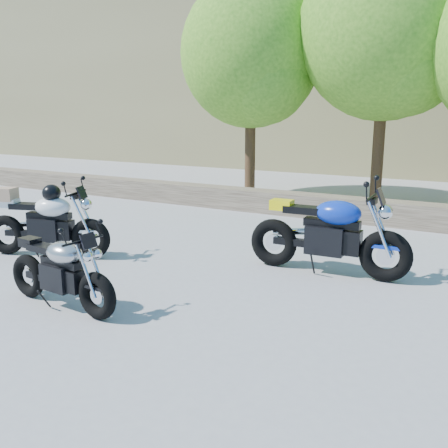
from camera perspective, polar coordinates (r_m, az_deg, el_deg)
The scene contains 7 objects.
ground at distance 6.52m, azimuth -5.92°, elevation -7.94°, with size 90.00×90.00×0.00m, color gray.
stone_wall at distance 11.24m, azimuth 10.48°, elevation 2.03°, with size 22.00×0.55×0.50m, color brown.
tree_decid_left at distance 13.55m, azimuth 3.41°, elevation 18.38°, with size 3.67×3.67×5.62m.
tree_decid_mid at distance 12.89m, azimuth 18.44°, elevation 19.89°, with size 4.08×4.08×6.24m.
silver_bike at distance 6.22m, azimuth -18.16°, elevation -5.27°, with size 1.81×0.57×0.91m.
white_bike at distance 8.48m, azimuth -19.67°, elevation 0.29°, with size 2.06×0.93×1.18m.
blue_bike at distance 7.28m, azimuth 11.88°, elevation -1.20°, with size 2.37×0.75×1.19m.
Camera 1 is at (3.57, -4.95, 2.30)m, focal length 40.00 mm.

